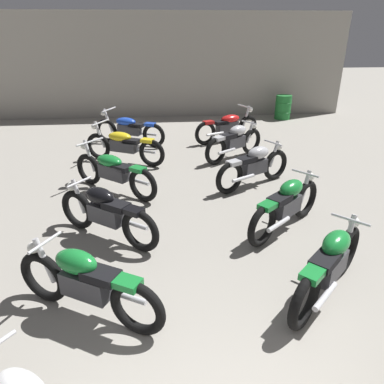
% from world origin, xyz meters
% --- Properties ---
extents(back_wall, '(12.84, 0.24, 3.60)m').
position_xyz_m(back_wall, '(0.00, 12.83, 1.80)').
color(back_wall, '#9E998E').
rests_on(back_wall, ground).
extents(motorcycle_left_row_1, '(1.78, 1.05, 0.88)m').
position_xyz_m(motorcycle_left_row_1, '(-1.38, 2.48, 0.46)').
color(motorcycle_left_row_1, black).
rests_on(motorcycle_left_row_1, ground).
extents(motorcycle_left_row_2, '(1.65, 1.26, 0.88)m').
position_xyz_m(motorcycle_left_row_2, '(-1.37, 4.16, 0.46)').
color(motorcycle_left_row_2, black).
rests_on(motorcycle_left_row_2, ground).
extents(motorcycle_left_row_3, '(1.75, 1.46, 0.97)m').
position_xyz_m(motorcycle_left_row_3, '(-1.44, 5.94, 0.45)').
color(motorcycle_left_row_3, black).
rests_on(motorcycle_left_row_3, ground).
extents(motorcycle_left_row_4, '(1.99, 1.12, 0.97)m').
position_xyz_m(motorcycle_left_row_4, '(-1.38, 7.69, 0.45)').
color(motorcycle_left_row_4, black).
rests_on(motorcycle_left_row_4, ground).
extents(motorcycle_left_row_5, '(2.01, 1.08, 0.97)m').
position_xyz_m(motorcycle_left_row_5, '(-1.36, 9.23, 0.45)').
color(motorcycle_left_row_5, black).
rests_on(motorcycle_left_row_5, ground).
extents(motorcycle_right_row_1, '(1.49, 1.45, 0.88)m').
position_xyz_m(motorcycle_right_row_1, '(1.47, 2.56, 0.46)').
color(motorcycle_right_row_1, black).
rests_on(motorcycle_right_row_1, ground).
extents(motorcycle_right_row_2, '(1.58, 1.35, 0.88)m').
position_xyz_m(motorcycle_right_row_2, '(1.48, 4.17, 0.46)').
color(motorcycle_right_row_2, black).
rests_on(motorcycle_right_row_2, ground).
extents(motorcycle_right_row_3, '(1.77, 1.07, 0.88)m').
position_xyz_m(motorcycle_right_row_3, '(1.42, 5.98, 0.46)').
color(motorcycle_right_row_3, black).
rests_on(motorcycle_right_row_3, ground).
extents(motorcycle_right_row_4, '(1.67, 1.23, 0.88)m').
position_xyz_m(motorcycle_right_row_4, '(1.37, 7.74, 0.46)').
color(motorcycle_right_row_4, black).
rests_on(motorcycle_right_row_4, ground).
extents(motorcycle_right_row_5, '(2.02, 1.08, 0.97)m').
position_xyz_m(motorcycle_right_row_5, '(1.48, 9.32, 0.45)').
color(motorcycle_right_row_5, black).
rests_on(motorcycle_right_row_5, ground).
extents(oil_drum, '(0.59, 0.59, 0.85)m').
position_xyz_m(oil_drum, '(4.00, 11.96, 0.43)').
color(oil_drum, '#1E722D').
rests_on(oil_drum, ground).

